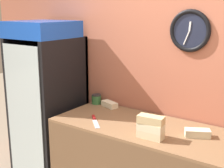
# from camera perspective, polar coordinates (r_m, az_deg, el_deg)

# --- Properties ---
(wall_back) EXTENTS (5.20, 0.10, 2.70)m
(wall_back) POSITION_cam_1_polar(r_m,az_deg,el_deg) (3.14, 10.84, 2.16)
(wall_back) COLOR #B7664C
(wall_back) RESTS_ON ground_plane
(beverage_cooler) EXTENTS (0.64, 0.71, 1.84)m
(beverage_cooler) POSITION_cam_1_polar(r_m,az_deg,el_deg) (3.70, -11.23, -1.77)
(beverage_cooler) COLOR black
(beverage_cooler) RESTS_ON ground_plane
(sandwich_stack_bottom) EXTENTS (0.22, 0.11, 0.07)m
(sandwich_stack_bottom) POSITION_cam_1_polar(r_m,az_deg,el_deg) (2.66, 7.04, -9.15)
(sandwich_stack_bottom) COLOR beige
(sandwich_stack_bottom) RESTS_ON prep_counter
(sandwich_stack_middle) EXTENTS (0.22, 0.11, 0.07)m
(sandwich_stack_middle) POSITION_cam_1_polar(r_m,az_deg,el_deg) (2.63, 7.09, -7.83)
(sandwich_stack_middle) COLOR beige
(sandwich_stack_middle) RESTS_ON sandwich_stack_bottom
(sandwich_stack_top) EXTENTS (0.23, 0.12, 0.07)m
(sandwich_stack_top) POSITION_cam_1_polar(r_m,az_deg,el_deg) (2.61, 7.13, -6.50)
(sandwich_stack_top) COLOR tan
(sandwich_stack_top) RESTS_ON sandwich_stack_middle
(sandwich_flat_left) EXTENTS (0.22, 0.15, 0.06)m
(sandwich_flat_left) POSITION_cam_1_polar(r_m,az_deg,el_deg) (3.44, -0.47, -3.72)
(sandwich_flat_left) COLOR beige
(sandwich_flat_left) RESTS_ON prep_counter
(sandwich_flat_right) EXTENTS (0.23, 0.18, 0.07)m
(sandwich_flat_right) POSITION_cam_1_polar(r_m,az_deg,el_deg) (2.76, 15.36, -8.66)
(sandwich_flat_right) COLOR beige
(sandwich_flat_right) RESTS_ON prep_counter
(chefs_knife) EXTENTS (0.25, 0.25, 0.02)m
(chefs_knife) POSITION_cam_1_polar(r_m,az_deg,el_deg) (3.04, -3.19, -6.58)
(chefs_knife) COLOR silver
(chefs_knife) RESTS_ON prep_counter
(condiment_jar) EXTENTS (0.11, 0.11, 0.11)m
(condiment_jar) POSITION_cam_1_polar(r_m,az_deg,el_deg) (3.55, -2.86, -2.78)
(condiment_jar) COLOR #336B38
(condiment_jar) RESTS_ON prep_counter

